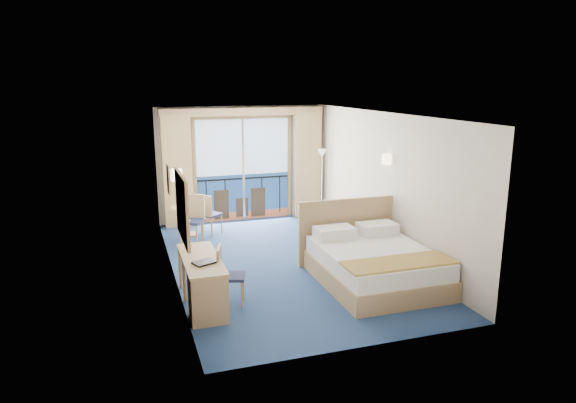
% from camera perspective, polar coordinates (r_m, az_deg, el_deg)
% --- Properties ---
extents(floor, '(6.50, 6.50, 0.00)m').
position_cam_1_polar(floor, '(9.52, -0.38, -6.78)').
color(floor, navy).
rests_on(floor, ground).
extents(room_walls, '(4.04, 6.54, 2.72)m').
position_cam_1_polar(room_walls, '(9.07, -0.39, 3.84)').
color(room_walls, beige).
rests_on(room_walls, ground).
extents(balcony_door, '(2.36, 0.03, 2.52)m').
position_cam_1_polar(balcony_door, '(12.24, -5.02, 3.23)').
color(balcony_door, navy).
rests_on(balcony_door, room_walls).
extents(curtain_left, '(0.65, 0.22, 2.55)m').
position_cam_1_polar(curtain_left, '(11.82, -12.18, 3.28)').
color(curtain_left, tan).
rests_on(curtain_left, room_walls).
extents(curtain_right, '(0.65, 0.22, 2.55)m').
position_cam_1_polar(curtain_right, '(12.51, 2.10, 4.11)').
color(curtain_right, tan).
rests_on(curtain_right, room_walls).
extents(pelmet, '(3.80, 0.25, 0.18)m').
position_cam_1_polar(pelmet, '(11.96, -4.99, 9.93)').
color(pelmet, tan).
rests_on(pelmet, room_walls).
extents(mirror, '(0.05, 1.25, 0.95)m').
position_cam_1_polar(mirror, '(7.27, -11.67, -0.64)').
color(mirror, tan).
rests_on(mirror, room_walls).
extents(wall_print, '(0.04, 0.42, 0.52)m').
position_cam_1_polar(wall_print, '(9.16, -13.12, 2.45)').
color(wall_print, tan).
rests_on(wall_print, room_walls).
extents(sconce_left, '(0.18, 0.18, 0.18)m').
position_cam_1_polar(sconce_left, '(8.09, -12.30, 2.90)').
color(sconce_left, beige).
rests_on(sconce_left, room_walls).
extents(sconce_right, '(0.18, 0.18, 0.18)m').
position_cam_1_polar(sconce_right, '(9.69, 10.92, 4.63)').
color(sconce_right, beige).
rests_on(sconce_right, room_walls).
extents(bed, '(1.90, 2.26, 1.19)m').
position_cam_1_polar(bed, '(8.65, 9.47, -6.72)').
color(bed, tan).
rests_on(bed, ground).
extents(nightstand, '(0.39, 0.38, 0.52)m').
position_cam_1_polar(nightstand, '(10.22, 8.96, -4.01)').
color(nightstand, '#9E7954').
rests_on(nightstand, ground).
extents(phone, '(0.21, 0.17, 0.08)m').
position_cam_1_polar(phone, '(10.14, 9.16, -2.39)').
color(phone, white).
rests_on(phone, nightstand).
extents(armchair, '(0.81, 0.82, 0.65)m').
position_cam_1_polar(armchair, '(11.26, 3.93, -1.91)').
color(armchair, '#4C525D').
rests_on(armchair, ground).
extents(floor_lamp, '(0.23, 0.23, 1.70)m').
position_cam_1_polar(floor_lamp, '(12.21, 3.80, 3.91)').
color(floor_lamp, silver).
rests_on(floor_lamp, ground).
extents(desk, '(0.54, 1.56, 0.73)m').
position_cam_1_polar(desk, '(7.40, -9.06, -9.63)').
color(desk, tan).
rests_on(desk, ground).
extents(desk_chair, '(0.48, 0.48, 0.89)m').
position_cam_1_polar(desk_chair, '(7.73, -6.85, -7.77)').
color(desk_chair, '#20274B').
rests_on(desk_chair, ground).
extents(folder, '(0.36, 0.32, 0.03)m').
position_cam_1_polar(folder, '(7.43, -9.32, -6.71)').
color(folder, black).
rests_on(folder, desk).
extents(desk_lamp, '(0.11, 0.11, 0.43)m').
position_cam_1_polar(desk_lamp, '(8.06, -11.11, -2.90)').
color(desk_lamp, silver).
rests_on(desk_lamp, desk).
extents(round_table, '(0.71, 0.71, 0.64)m').
position_cam_1_polar(round_table, '(11.25, -11.07, -1.30)').
color(round_table, tan).
rests_on(round_table, ground).
extents(table_chair_a, '(0.54, 0.54, 0.89)m').
position_cam_1_polar(table_chair_a, '(11.22, -8.82, -1.15)').
color(table_chair_a, '#20274B').
rests_on(table_chair_a, ground).
extents(table_chair_b, '(0.59, 0.59, 1.00)m').
position_cam_1_polar(table_chair_b, '(10.68, -10.52, -1.62)').
color(table_chair_b, '#20274B').
rests_on(table_chair_b, ground).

